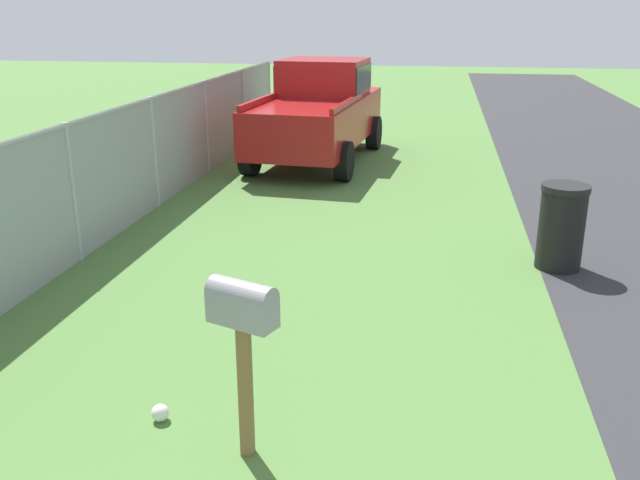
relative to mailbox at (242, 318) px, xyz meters
The scene contains 5 objects.
mailbox is the anchor object (origin of this frame).
pickup_truck 10.37m from the mailbox, ahead, with size 5.00×2.45×2.09m.
trash_bin 5.24m from the mailbox, 33.08° to the right, with size 0.59×0.59×1.08m.
fence_section 5.89m from the mailbox, 33.59° to the left, with size 18.35×0.07×1.80m.
litter_bag_near_hydrant 1.34m from the mailbox, 70.15° to the left, with size 0.14×0.14×0.14m, color silver.
Camera 1 is at (0.00, -0.54, 3.13)m, focal length 38.45 mm.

